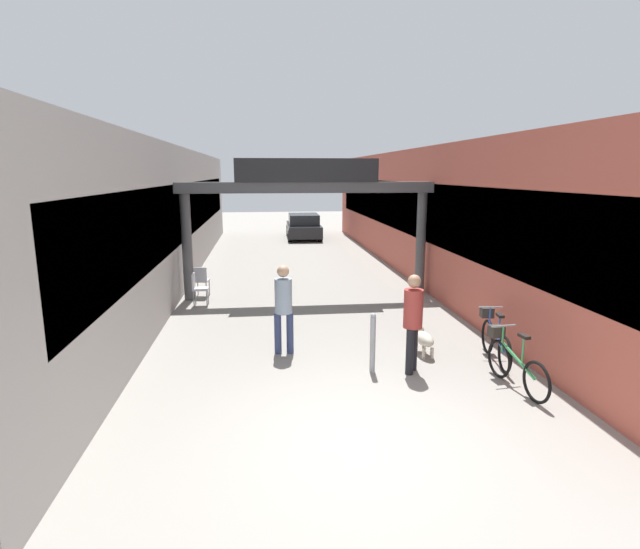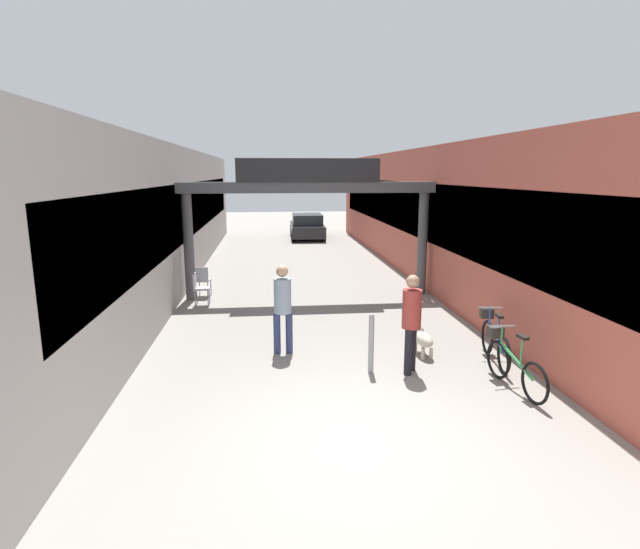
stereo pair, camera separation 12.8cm
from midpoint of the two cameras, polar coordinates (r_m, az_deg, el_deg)
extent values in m
plane|color=gray|center=(7.16, 4.63, -18.00)|extent=(80.00, 80.00, 0.00)
cube|color=#9E9993|center=(17.61, -18.86, 6.44)|extent=(3.00, 26.00, 4.29)
cube|color=black|center=(17.33, -14.10, 7.35)|extent=(0.04, 23.40, 1.72)
cube|color=#B25142|center=(18.29, 14.31, 6.87)|extent=(3.00, 26.00, 4.29)
cube|color=black|center=(17.82, 9.83, 7.64)|extent=(0.04, 23.40, 1.72)
cylinder|color=#4C4C4F|center=(14.37, -14.53, 3.03)|extent=(0.28, 0.28, 2.98)
cylinder|color=#4C4C4F|center=(14.92, 11.87, 3.45)|extent=(0.28, 0.28, 2.98)
cube|color=#4C4C4F|center=(14.12, -1.11, 9.92)|extent=(7.40, 0.44, 0.30)
cube|color=#232326|center=(13.91, -1.05, 11.83)|extent=(3.96, 0.10, 0.64)
cylinder|color=black|center=(9.06, 10.46, -8.73)|extent=(0.19, 0.19, 0.84)
cylinder|color=black|center=(9.28, 10.89, -8.25)|extent=(0.19, 0.19, 0.84)
cylinder|color=#99332D|center=(8.94, 10.86, -3.89)|extent=(0.47, 0.47, 0.69)
sphere|color=tan|center=(8.82, 10.98, -0.80)|extent=(0.33, 0.33, 0.24)
cylinder|color=navy|center=(9.97, -3.18, -6.66)|extent=(0.14, 0.14, 0.83)
cylinder|color=navy|center=(9.96, -4.56, -6.70)|extent=(0.14, 0.14, 0.83)
cylinder|color=#8C9EB2|center=(9.75, -3.93, -2.44)|extent=(0.34, 0.34, 0.69)
sphere|color=tan|center=(9.64, -3.97, 0.39)|extent=(0.24, 0.24, 0.23)
ellipsoid|color=beige|center=(10.05, 12.12, -7.25)|extent=(0.34, 0.66, 0.26)
sphere|color=beige|center=(10.27, 11.51, -6.28)|extent=(0.24, 0.24, 0.22)
sphere|color=white|center=(10.22, 11.70, -6.99)|extent=(0.17, 0.17, 0.15)
cylinder|color=beige|center=(10.26, 11.21, -8.18)|extent=(0.08, 0.08, 0.20)
cylinder|color=beige|center=(10.32, 12.08, -8.09)|extent=(0.08, 0.08, 0.20)
cylinder|color=beige|center=(9.93, 12.05, -8.90)|extent=(0.08, 0.08, 0.20)
cylinder|color=beige|center=(9.99, 12.95, -8.80)|extent=(0.08, 0.08, 0.20)
torus|color=black|center=(9.36, 20.04, -9.12)|extent=(0.13, 0.67, 0.67)
torus|color=black|center=(8.59, 23.74, -11.30)|extent=(0.13, 0.67, 0.67)
cube|color=#338C4C|center=(8.91, 21.89, -9.09)|extent=(0.15, 0.94, 0.34)
cylinder|color=#338C4C|center=(8.74, 22.44, -7.99)|extent=(0.04, 0.04, 0.42)
cube|color=black|center=(8.67, 22.56, -6.62)|extent=(0.12, 0.23, 0.05)
cylinder|color=#338C4C|center=(9.19, 20.41, -7.02)|extent=(0.04, 0.04, 0.46)
cylinder|color=gray|center=(9.12, 20.51, -5.59)|extent=(0.46, 0.08, 0.03)
cube|color=#332D28|center=(9.33, 19.78, -6.19)|extent=(0.26, 0.23, 0.20)
torus|color=black|center=(10.51, 18.91, -6.78)|extent=(0.14, 0.67, 0.67)
torus|color=black|center=(9.59, 20.65, -8.66)|extent=(0.14, 0.67, 0.67)
cube|color=#234C9E|center=(9.99, 19.81, -6.70)|extent=(0.17, 0.94, 0.34)
cylinder|color=#234C9E|center=(9.82, 20.10, -5.70)|extent=(0.04, 0.04, 0.42)
cube|color=black|center=(9.76, 20.19, -4.46)|extent=(0.13, 0.23, 0.05)
cylinder|color=#234C9E|center=(10.34, 19.14, -4.88)|extent=(0.04, 0.04, 0.46)
cylinder|color=gray|center=(10.28, 19.23, -3.60)|extent=(0.46, 0.09, 0.03)
cube|color=#332D28|center=(10.51, 18.85, -4.16)|extent=(0.27, 0.23, 0.20)
cylinder|color=gray|center=(9.05, 6.27, -8.02)|extent=(0.10, 0.10, 1.01)
sphere|color=gray|center=(8.88, 6.35, -4.76)|extent=(0.10, 0.10, 0.10)
cylinder|color=gray|center=(13.97, -12.26, -2.38)|extent=(0.03, 0.03, 0.45)
cylinder|color=gray|center=(13.65, -12.41, -2.73)|extent=(0.03, 0.03, 0.45)
cylinder|color=gray|center=(14.02, -13.65, -2.41)|extent=(0.03, 0.03, 0.45)
cylinder|color=gray|center=(13.69, -13.83, -2.75)|extent=(0.03, 0.03, 0.45)
cube|color=silver|center=(13.77, -13.08, -1.58)|extent=(0.40, 0.40, 0.04)
cube|color=silver|center=(13.75, -13.87, -0.70)|extent=(0.04, 0.40, 0.40)
cylinder|color=gray|center=(15.08, -13.37, -1.41)|extent=(0.03, 0.03, 0.45)
cylinder|color=gray|center=(15.00, -12.12, -1.43)|extent=(0.03, 0.03, 0.45)
cylinder|color=gray|center=(14.77, -13.72, -1.70)|extent=(0.03, 0.03, 0.45)
cylinder|color=gray|center=(14.68, -12.45, -1.73)|extent=(0.03, 0.03, 0.45)
cube|color=silver|center=(14.83, -12.96, -0.64)|extent=(0.45, 0.45, 0.04)
cube|color=silver|center=(14.61, -13.18, 0.05)|extent=(0.40, 0.10, 0.40)
cube|color=black|center=(27.44, -1.36, 5.18)|extent=(1.84, 4.04, 0.60)
cube|color=#1E2328|center=(27.23, -1.34, 6.35)|extent=(1.62, 2.23, 0.55)
cylinder|color=black|center=(28.87, -3.11, 5.12)|extent=(0.21, 0.60, 0.60)
cylinder|color=black|center=(28.95, 0.05, 5.16)|extent=(0.21, 0.60, 0.60)
cylinder|color=black|center=(25.99, -2.92, 4.41)|extent=(0.21, 0.60, 0.60)
cylinder|color=black|center=(26.08, 0.58, 4.45)|extent=(0.21, 0.60, 0.60)
camera|label=1|loc=(0.06, -89.67, 0.07)|focal=28.00mm
camera|label=2|loc=(0.06, 90.33, -0.07)|focal=28.00mm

